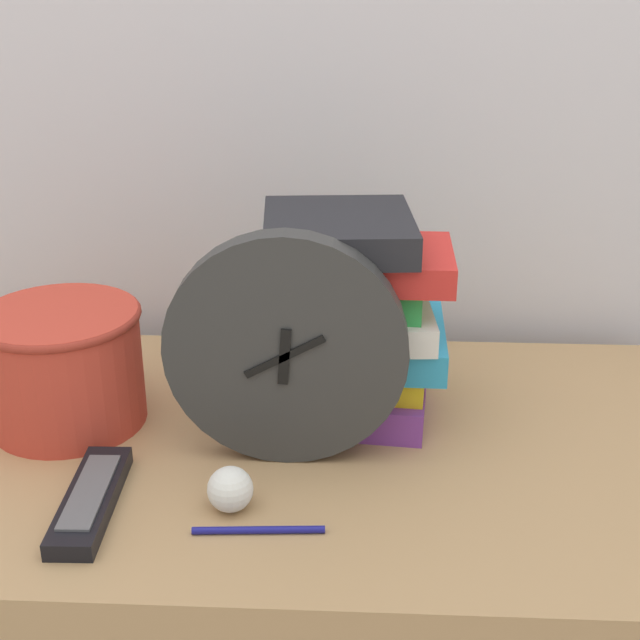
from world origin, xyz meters
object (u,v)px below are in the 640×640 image
crumpled_paper_ball (230,489)px  pen (258,530)px  book_stack (351,316)px  tv_remote (91,499)px  basket (64,363)px  desk_clock (286,351)px

crumpled_paper_ball → pen: bearing=-50.2°
book_stack → crumpled_paper_ball: size_ratio=5.32×
crumpled_paper_ball → book_stack: bearing=60.9°
pen → book_stack: bearing=71.3°
tv_remote → pen: (0.19, -0.04, -0.01)m
book_stack → crumpled_paper_ball: (-0.12, -0.22, -0.11)m
pen → basket: bearing=140.2°
desk_clock → crumpled_paper_ball: 0.17m
crumpled_paper_ball → desk_clock: bearing=64.2°
desk_clock → pen: bearing=-96.8°
basket → pen: size_ratio=1.46×
desk_clock → crumpled_paper_ball: bearing=-115.8°
crumpled_paper_ball → pen: crumpled_paper_ball is taller
crumpled_paper_ball → pen: (0.03, -0.04, -0.02)m
basket → tv_remote: bearing=-66.6°
book_stack → pen: bearing=-108.7°
basket → pen: bearing=-39.8°
book_stack → basket: book_stack is taller
desk_clock → basket: desk_clock is taller
basket → crumpled_paper_ball: 0.30m
book_stack → tv_remote: (-0.28, -0.23, -0.12)m
basket → tv_remote: 0.21m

